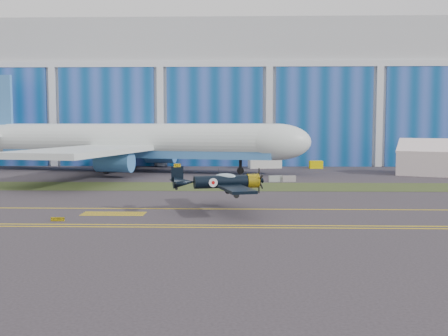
{
  "coord_description": "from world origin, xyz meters",
  "views": [
    {
      "loc": [
        -6.11,
        -56.96,
        8.45
      ],
      "look_at": [
        -7.81,
        2.98,
        3.47
      ],
      "focal_mm": 42.0,
      "sensor_mm": 36.0,
      "label": 1
    }
  ],
  "objects_px": {
    "warbird": "(221,182)",
    "tent": "(440,157)",
    "jetliner": "(134,103)",
    "shipping_container": "(265,161)",
    "tug": "(316,165)"
  },
  "relations": [
    {
      "from": "tent",
      "to": "shipping_container",
      "type": "xyz_separation_m",
      "value": [
        -28.86,
        12.89,
        -1.74
      ]
    },
    {
      "from": "warbird",
      "to": "tug",
      "type": "xyz_separation_m",
      "value": [
        16.62,
        50.36,
        -2.14
      ]
    },
    {
      "from": "warbird",
      "to": "tug",
      "type": "height_order",
      "value": "warbird"
    },
    {
      "from": "jetliner",
      "to": "shipping_container",
      "type": "bearing_deg",
      "value": 31.15
    },
    {
      "from": "warbird",
      "to": "jetliner",
      "type": "relative_size",
      "value": 0.18
    },
    {
      "from": "warbird",
      "to": "jetliner",
      "type": "height_order",
      "value": "jetliner"
    },
    {
      "from": "warbird",
      "to": "tug",
      "type": "relative_size",
      "value": 5.86
    },
    {
      "from": "tent",
      "to": "shipping_container",
      "type": "bearing_deg",
      "value": -179.97
    },
    {
      "from": "jetliner",
      "to": "tent",
      "type": "relative_size",
      "value": 5.03
    },
    {
      "from": "shipping_container",
      "to": "tent",
      "type": "bearing_deg",
      "value": -35.2
    },
    {
      "from": "jetliner",
      "to": "shipping_container",
      "type": "height_order",
      "value": "jetliner"
    },
    {
      "from": "warbird",
      "to": "jetliner",
      "type": "distance_m",
      "value": 46.63
    },
    {
      "from": "warbird",
      "to": "tent",
      "type": "bearing_deg",
      "value": 30.8
    },
    {
      "from": "tent",
      "to": "tug",
      "type": "bearing_deg",
      "value": 170.82
    },
    {
      "from": "tent",
      "to": "shipping_container",
      "type": "relative_size",
      "value": 2.59
    }
  ]
}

